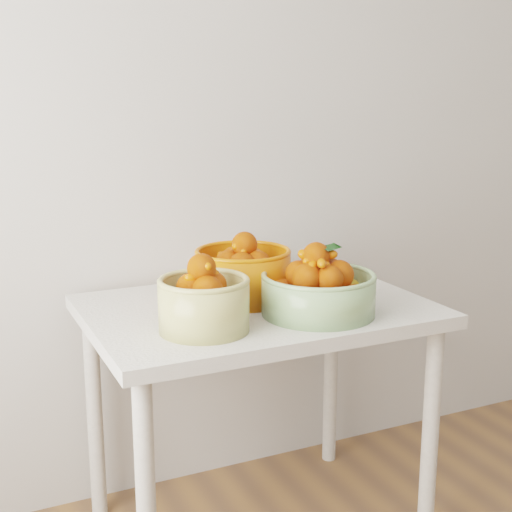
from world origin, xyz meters
The scene contains 4 objects.
table centered at (-0.29, 1.60, 0.65)m, with size 1.00×0.70×0.75m.
bowl_cream centered at (-0.52, 1.44, 0.83)m, with size 0.26×0.26×0.21m.
bowl_green centered at (-0.18, 1.44, 0.82)m, with size 0.38×0.38×0.21m.
bowl_orange centered at (-0.31, 1.67, 0.83)m, with size 0.37×0.37×0.21m.
Camera 1 is at (-1.16, -0.25, 1.37)m, focal length 50.00 mm.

